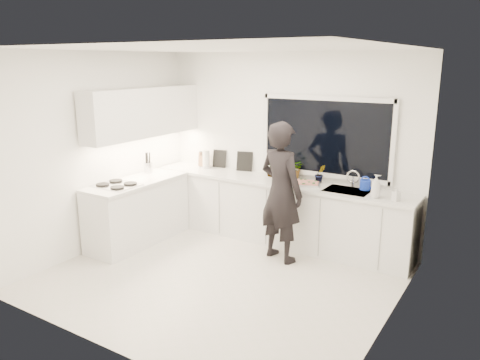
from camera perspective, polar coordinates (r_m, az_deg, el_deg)
The scene contains 25 objects.
floor at distance 5.85m, azimuth -2.51°, elevation -11.86°, with size 4.00×3.50×0.02m, color beige.
wall_back at distance 6.88m, azimuth 5.74°, elevation 4.04°, with size 4.00×0.02×2.70m, color white.
wall_left at distance 6.72m, azimuth -16.92°, elevation 3.25°, with size 0.02×3.50×2.70m, color white.
wall_right at distance 4.58m, azimuth 18.48°, elevation -1.86°, with size 0.02×3.50×2.70m, color white.
ceiling at distance 5.25m, azimuth -2.84°, elevation 15.85°, with size 4.00×3.50×0.02m, color white.
window at distance 6.57m, azimuth 10.35°, elevation 5.17°, with size 1.80×0.02×1.00m, color black.
base_cabinets_back at distance 6.83m, azimuth 4.39°, elevation -3.88°, with size 3.92×0.58×0.88m, color white.
base_cabinets_left at distance 6.93m, azimuth -12.34°, elevation -3.91°, with size 0.58×1.60×0.88m, color white.
countertop_back at distance 6.69m, azimuth 4.42°, elevation -0.16°, with size 3.94×0.62×0.04m, color silver.
countertop_left at distance 6.80m, azimuth -12.55°, elevation -0.23°, with size 0.62×1.60×0.04m, color silver.
upper_cabinets at distance 6.97m, azimuth -11.65°, elevation 8.11°, with size 0.34×2.10×0.70m, color white.
sink at distance 6.31m, azimuth 12.92°, elevation -1.67°, with size 0.58×0.42×0.14m, color silver.
faucet at distance 6.45m, azimuth 13.60°, elevation 0.11°, with size 0.03×0.03×0.22m, color silver.
stovetop at distance 6.57m, azimuth -14.82°, elevation -0.56°, with size 0.56×0.48×0.03m, color black.
person at distance 6.07m, azimuth 5.02°, elevation -1.49°, with size 0.67×0.44×1.84m, color black.
pizza_tray at distance 6.48m, azimuth 7.75°, elevation -0.41°, with size 0.45×0.33×0.03m, color silver.
pizza at distance 6.48m, azimuth 7.75°, elevation -0.26°, with size 0.41×0.29×0.01m, color #B1171E.
watering_can at distance 6.37m, azimuth 15.01°, elevation -0.57°, with size 0.14×0.14×0.13m, color #1331B9.
paper_towel_roll at distance 7.43m, azimuth -4.16°, elevation 2.49°, with size 0.11×0.11×0.26m, color silver.
knife_block at distance 7.52m, azimuth -4.53°, elevation 2.46°, with size 0.13×0.10×0.22m, color olive.
utensil_crock at distance 7.21m, azimuth -11.12°, elevation 1.49°, with size 0.13×0.13×0.16m, color silver.
picture_frame_large at distance 7.45m, azimuth -2.52°, elevation 2.62°, with size 0.22×0.02×0.28m, color black.
picture_frame_small at distance 7.19m, azimuth 0.56°, elevation 2.30°, with size 0.25×0.02×0.30m, color black.
herb_plants at distance 6.73m, azimuth 6.25°, elevation 1.48°, with size 0.97×0.38×0.34m.
soap_bottles at distance 5.99m, azimuth 16.74°, elevation -0.95°, with size 0.37×0.11×0.29m.
Camera 1 is at (3.00, -4.30, 2.57)m, focal length 35.00 mm.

